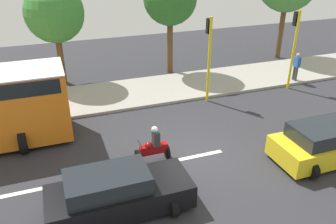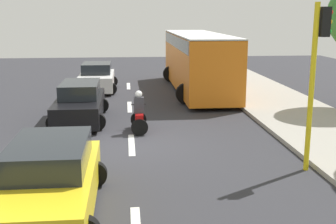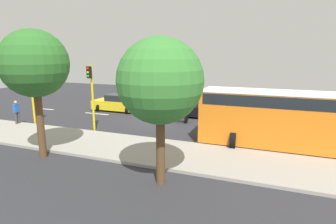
{
  "view_description": "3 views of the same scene",
  "coord_description": "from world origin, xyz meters",
  "px_view_note": "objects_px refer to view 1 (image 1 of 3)",
  "views": [
    {
      "loc": [
        -10.49,
        4.93,
        7.78
      ],
      "look_at": [
        2.66,
        0.18,
        0.8
      ],
      "focal_mm": 36.64,
      "sensor_mm": 36.0,
      "label": 1
    },
    {
      "loc": [
        -0.13,
        -13.8,
        4.2
      ],
      "look_at": [
        1.26,
        0.59,
        0.94
      ],
      "focal_mm": 46.68,
      "sensor_mm": 36.0,
      "label": 2
    },
    {
      "loc": [
        19.82,
        8.3,
        5.23
      ],
      "look_at": [
        1.58,
        1.29,
        1.04
      ],
      "focal_mm": 29.6,
      "sensor_mm": 36.0,
      "label": 3
    }
  ],
  "objects_px": {
    "traffic_light_corner": "(294,39)",
    "traffic_light_midblock": "(209,48)",
    "street_tree_north": "(54,13)",
    "motorcycle": "(153,147)",
    "car_black": "(117,193)",
    "car_yellow_cab": "(328,142)",
    "pedestrian_near_signal": "(296,66)"
  },
  "relations": [
    {
      "from": "car_black",
      "to": "traffic_light_midblock",
      "type": "relative_size",
      "value": 1.01
    },
    {
      "from": "car_yellow_cab",
      "to": "car_black",
      "type": "bearing_deg",
      "value": 91.14
    },
    {
      "from": "car_black",
      "to": "pedestrian_near_signal",
      "type": "xyz_separation_m",
      "value": [
        7.4,
        -12.59,
        0.35
      ]
    },
    {
      "from": "car_black",
      "to": "motorcycle",
      "type": "xyz_separation_m",
      "value": [
        2.3,
        -1.91,
        -0.07
      ]
    },
    {
      "from": "pedestrian_near_signal",
      "to": "car_yellow_cab",
      "type": "bearing_deg",
      "value": 150.01
    },
    {
      "from": "car_black",
      "to": "traffic_light_midblock",
      "type": "distance_m",
      "value": 9.61
    },
    {
      "from": "motorcycle",
      "to": "street_tree_north",
      "type": "height_order",
      "value": "street_tree_north"
    },
    {
      "from": "traffic_light_midblock",
      "to": "motorcycle",
      "type": "bearing_deg",
      "value": 135.47
    },
    {
      "from": "motorcycle",
      "to": "street_tree_north",
      "type": "xyz_separation_m",
      "value": [
        9.84,
        2.62,
        3.52
      ]
    },
    {
      "from": "street_tree_north",
      "to": "traffic_light_corner",
      "type": "bearing_deg",
      "value": -113.21
    },
    {
      "from": "traffic_light_corner",
      "to": "traffic_light_midblock",
      "type": "distance_m",
      "value": 5.26
    },
    {
      "from": "car_yellow_cab",
      "to": "traffic_light_corner",
      "type": "distance_m",
      "value": 7.73
    },
    {
      "from": "street_tree_north",
      "to": "car_black",
      "type": "bearing_deg",
      "value": -176.64
    },
    {
      "from": "traffic_light_corner",
      "to": "traffic_light_midblock",
      "type": "xyz_separation_m",
      "value": [
        0.0,
        5.26,
        0.0
      ]
    },
    {
      "from": "motorcycle",
      "to": "street_tree_north",
      "type": "distance_m",
      "value": 10.77
    },
    {
      "from": "car_black",
      "to": "traffic_light_corner",
      "type": "height_order",
      "value": "traffic_light_corner"
    },
    {
      "from": "car_black",
      "to": "car_yellow_cab",
      "type": "relative_size",
      "value": 1.0
    },
    {
      "from": "motorcycle",
      "to": "traffic_light_corner",
      "type": "xyz_separation_m",
      "value": [
        4.54,
        -9.72,
        2.29
      ]
    },
    {
      "from": "car_yellow_cab",
      "to": "traffic_light_corner",
      "type": "bearing_deg",
      "value": -25.74
    },
    {
      "from": "motorcycle",
      "to": "traffic_light_corner",
      "type": "distance_m",
      "value": 10.97
    },
    {
      "from": "traffic_light_corner",
      "to": "street_tree_north",
      "type": "relative_size",
      "value": 0.77
    },
    {
      "from": "car_black",
      "to": "traffic_light_midblock",
      "type": "bearing_deg",
      "value": -43.0
    },
    {
      "from": "motorcycle",
      "to": "traffic_light_midblock",
      "type": "height_order",
      "value": "traffic_light_midblock"
    },
    {
      "from": "traffic_light_midblock",
      "to": "street_tree_north",
      "type": "relative_size",
      "value": 0.77
    },
    {
      "from": "car_yellow_cab",
      "to": "traffic_light_midblock",
      "type": "relative_size",
      "value": 1.0
    },
    {
      "from": "traffic_light_midblock",
      "to": "street_tree_north",
      "type": "bearing_deg",
      "value": 53.24
    },
    {
      "from": "motorcycle",
      "to": "pedestrian_near_signal",
      "type": "distance_m",
      "value": 11.85
    },
    {
      "from": "pedestrian_near_signal",
      "to": "street_tree_north",
      "type": "height_order",
      "value": "street_tree_north"
    },
    {
      "from": "pedestrian_near_signal",
      "to": "traffic_light_midblock",
      "type": "xyz_separation_m",
      "value": [
        -0.57,
        6.22,
        1.87
      ]
    },
    {
      "from": "car_yellow_cab",
      "to": "pedestrian_near_signal",
      "type": "relative_size",
      "value": 2.68
    },
    {
      "from": "car_black",
      "to": "traffic_light_corner",
      "type": "relative_size",
      "value": 1.01
    },
    {
      "from": "car_yellow_cab",
      "to": "motorcycle",
      "type": "bearing_deg",
      "value": 71.89
    }
  ]
}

